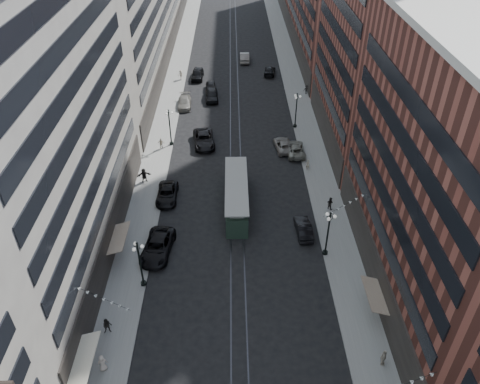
{
  "coord_description": "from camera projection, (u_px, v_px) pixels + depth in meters",
  "views": [
    {
      "loc": [
        -0.37,
        -3.69,
        34.31
      ],
      "look_at": [
        0.35,
        36.48,
        5.0
      ],
      "focal_mm": 35.0,
      "sensor_mm": 36.0,
      "label": 1
    }
  ],
  "objects": [
    {
      "name": "ground",
      "position": [
        235.0,
        128.0,
        71.67
      ],
      "size": [
        220.0,
        220.0,
        0.0
      ],
      "primitive_type": "plane",
      "color": "black",
      "rests_on": "ground"
    },
    {
      "name": "sidewalk_west",
      "position": [
        170.0,
        100.0,
        79.55
      ],
      "size": [
        4.0,
        180.0,
        0.15
      ],
      "primitive_type": "cube",
      "color": "gray",
      "rests_on": "ground"
    },
    {
      "name": "sidewalk_east",
      "position": [
        299.0,
        99.0,
        79.86
      ],
      "size": [
        4.0,
        180.0,
        0.15
      ],
      "primitive_type": "cube",
      "color": "gray",
      "rests_on": "ground"
    },
    {
      "name": "rail_west",
      "position": [
        230.0,
        100.0,
        79.73
      ],
      "size": [
        0.12,
        180.0,
        0.02
      ],
      "primitive_type": "cube",
      "color": "#2D2D33",
      "rests_on": "ground"
    },
    {
      "name": "rail_east",
      "position": [
        239.0,
        100.0,
        79.75
      ],
      "size": [
        0.12,
        180.0,
        0.02
      ],
      "primitive_type": "cube",
      "color": "#2D2D33",
      "rests_on": "ground"
    },
    {
      "name": "building_west_mid",
      "position": [
        45.0,
        135.0,
        41.36
      ],
      "size": [
        8.0,
        36.0,
        28.0
      ],
      "primitive_type": "cube",
      "color": "#9D998B",
      "rests_on": "ground"
    },
    {
      "name": "building_east_mid",
      "position": [
        441.0,
        182.0,
        39.0
      ],
      "size": [
        8.0,
        30.0,
        24.0
      ],
      "primitive_type": "cube",
      "color": "brown",
      "rests_on": "ground"
    },
    {
      "name": "lamppost_sw_far",
      "position": [
        140.0,
        263.0,
        43.87
      ],
      "size": [
        1.03,
        1.14,
        5.52
      ],
      "color": "black",
      "rests_on": "sidewalk_west"
    },
    {
      "name": "lamppost_sw_mid",
      "position": [
        170.0,
        126.0,
        65.67
      ],
      "size": [
        1.03,
        1.14,
        5.52
      ],
      "color": "black",
      "rests_on": "sidewalk_west"
    },
    {
      "name": "lamppost_se_far",
      "position": [
        328.0,
        232.0,
        47.36
      ],
      "size": [
        1.03,
        1.14,
        5.52
      ],
      "color": "black",
      "rests_on": "sidewalk_east"
    },
    {
      "name": "lamppost_se_mid",
      "position": [
        296.0,
        109.0,
        69.98
      ],
      "size": [
        1.03,
        1.14,
        5.52
      ],
      "color": "black",
      "rests_on": "sidewalk_east"
    },
    {
      "name": "streetcar",
      "position": [
        236.0,
        196.0,
        54.95
      ],
      "size": [
        2.62,
        11.85,
        3.28
      ],
      "color": "#23372A",
      "rests_on": "ground"
    },
    {
      "name": "car_2",
      "position": [
        158.0,
        247.0,
        48.91
      ],
      "size": [
        3.57,
        6.42,
        1.7
      ],
      "primitive_type": "imported",
      "rotation": [
        0.0,
        0.0,
        -0.13
      ],
      "color": "black",
      "rests_on": "ground"
    },
    {
      "name": "pedestrian_1",
      "position": [
        102.0,
        363.0,
        37.64
      ],
      "size": [
        0.91,
        0.68,
        1.66
      ],
      "primitive_type": "imported",
      "rotation": [
        0.0,
        0.0,
        3.47
      ],
      "color": "#BDAE9D",
      "rests_on": "sidewalk_west"
    },
    {
      "name": "pedestrian_2",
      "position": [
        107.0,
        326.0,
        40.6
      ],
      "size": [
        0.86,
        0.57,
        1.63
      ],
      "primitive_type": "imported",
      "rotation": [
        0.0,
        0.0,
        0.18
      ],
      "color": "black",
      "rests_on": "sidewalk_west"
    },
    {
      "name": "pedestrian_4",
      "position": [
        383.0,
        358.0,
        38.0
      ],
      "size": [
        0.84,
        1.12,
        1.73
      ],
      "primitive_type": "imported",
      "rotation": [
        0.0,
        0.0,
        1.15
      ],
      "color": "#AFA491",
      "rests_on": "sidewalk_east"
    },
    {
      "name": "car_7",
      "position": [
        167.0,
        194.0,
        56.65
      ],
      "size": [
        2.44,
        5.25,
        1.46
      ],
      "primitive_type": "imported",
      "rotation": [
        0.0,
        0.0,
        0.01
      ],
      "color": "black",
      "rests_on": "ground"
    },
    {
      "name": "car_8",
      "position": [
        185.0,
        102.0,
        77.32
      ],
      "size": [
        2.31,
        5.29,
        1.51
      ],
      "primitive_type": "imported",
      "rotation": [
        0.0,
        0.0,
        0.04
      ],
      "color": "gray",
      "rests_on": "ground"
    },
    {
      "name": "car_9",
      "position": [
        197.0,
        74.0,
        86.77
      ],
      "size": [
        2.31,
        5.29,
        1.77
      ],
      "primitive_type": "imported",
      "rotation": [
        0.0,
        0.0,
        -0.04
      ],
      "color": "black",
      "rests_on": "ground"
    },
    {
      "name": "car_10",
      "position": [
        304.0,
        228.0,
        51.49
      ],
      "size": [
        1.77,
        4.49,
        1.45
      ],
      "primitive_type": "imported",
      "rotation": [
        0.0,
        0.0,
        3.19
      ],
      "color": "black",
      "rests_on": "ground"
    },
    {
      "name": "car_11",
      "position": [
        283.0,
        145.0,
        66.19
      ],
      "size": [
        2.89,
        5.2,
        1.37
      ],
      "primitive_type": "imported",
      "rotation": [
        0.0,
        0.0,
        3.27
      ],
      "color": "gray",
      "rests_on": "ground"
    },
    {
      "name": "car_12",
      "position": [
        270.0,
        71.0,
        88.57
      ],
      "size": [
        2.62,
        5.08,
        1.41
      ],
      "primitive_type": "imported",
      "rotation": [
        0.0,
        0.0,
        3.0
      ],
      "color": "black",
      "rests_on": "ground"
    },
    {
      "name": "car_13",
      "position": [
        212.0,
        95.0,
        79.3
      ],
      "size": [
        2.42,
        5.36,
        1.79
      ],
      "primitive_type": "imported",
      "rotation": [
        0.0,
        0.0,
        0.06
      ],
      "color": "black",
      "rests_on": "ground"
    },
    {
      "name": "car_14",
      "position": [
        245.0,
        57.0,
        93.97
      ],
      "size": [
        1.85,
        5.26,
        1.73
      ],
      "primitive_type": "imported",
      "rotation": [
        0.0,
        0.0,
        3.14
      ],
      "color": "slate",
      "rests_on": "ground"
    },
    {
      "name": "pedestrian_5",
      "position": [
        144.0,
        175.0,
        59.3
      ],
      "size": [
        1.83,
        0.98,
        1.9
      ],
      "primitive_type": "imported",
      "rotation": [
        0.0,
        0.0,
        0.28
      ],
      "color": "black",
      "rests_on": "sidewalk_west"
    },
    {
      "name": "pedestrian_6",
      "position": [
        161.0,
        143.0,
        66.03
      ],
      "size": [
        0.96,
        0.48,
        1.6
      ],
      "primitive_type": "imported",
      "rotation": [
        0.0,
        0.0,
        3.19
      ],
      "color": "#BDB39C",
      "rests_on": "sidewalk_west"
    },
    {
      "name": "pedestrian_7",
      "position": [
        330.0,
        203.0,
        54.82
      ],
      "size": [
        0.87,
        0.83,
        1.61
      ],
      "primitive_type": "imported",
      "rotation": [
        0.0,
        0.0,
        2.45
      ],
      "color": "black",
      "rests_on": "sidewalk_east"
    },
    {
      "name": "pedestrian_8",
      "position": [
        308.0,
        165.0,
        61.65
      ],
      "size": [
        0.57,
        0.38,
        1.52
      ],
      "primitive_type": "imported",
      "rotation": [
        0.0,
        0.0,
        3.18
      ],
      "color": "#B4AE95",
      "rests_on": "sidewalk_east"
    },
    {
      "name": "pedestrian_9",
      "position": [
        306.0,
        90.0,
        80.99
      ],
      "size": [
        1.09,
        0.61,
        1.59
      ],
      "primitive_type": "imported",
      "rotation": [
        0.0,
        0.0,
        0.19
      ],
      "color": "black",
      "rests_on": "sidewalk_east"
    },
    {
      "name": "car_extra_0",
      "position": [
        211.0,
        87.0,
        82.4
      ],
      "size": [
        2.06,
        4.44,
        1.47
      ],
      "primitive_type": "imported",
      "rotation": [
        0.0,
        0.0,
        0.08
      ],
      "color": "black",
      "rests_on": "ground"
    },
    {
      "name": "car_extra_1",
      "position": [
        296.0,
        149.0,
        65.25
      ],
      "size": [
        2.37,
        5.12,
        1.42
      ],
      "primitive_type": "imported",
      "rotation": [
        0.0,
        0.0,
        3.14
      ],
      "color": "gray",
      "rests_on": "ground"
    },
    {
      "name": "car_extra_2",
      "position": [
        204.0,
        140.0,
        67.11
      ],
      "size": [
        3.61,
        6.47,
        1.71
      ],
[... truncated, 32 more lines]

